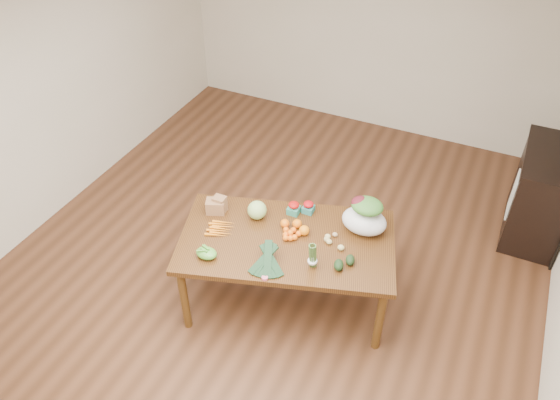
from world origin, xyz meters
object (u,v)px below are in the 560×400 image
at_px(mandarin_cluster, 290,234).
at_px(kale_bunch, 267,262).
at_px(cabinet, 540,194).
at_px(dining_table, 286,270).
at_px(salad_bag, 365,217).
at_px(paper_bag, 215,205).
at_px(cabbage, 257,210).
at_px(asparagus_bundle, 313,256).

height_order(mandarin_cluster, kale_bunch, kale_bunch).
relative_size(cabinet, mandarin_cluster, 5.67).
distance_m(dining_table, salad_bag, 0.84).
relative_size(paper_bag, salad_bag, 0.56).
bearing_deg(kale_bunch, paper_bag, 131.22).
xyz_separation_m(dining_table, cabbage, (-0.35, 0.15, 0.46)).
relative_size(kale_bunch, asparagus_bundle, 1.60).
relative_size(cabbage, kale_bunch, 0.42).
distance_m(cabbage, mandarin_cluster, 0.39).
bearing_deg(paper_bag, cabinet, 35.53).
distance_m(dining_table, paper_bag, 0.85).
height_order(paper_bag, asparagus_bundle, asparagus_bundle).
relative_size(paper_bag, kale_bunch, 0.54).
height_order(cabinet, kale_bunch, cabinet).
bearing_deg(cabinet, salad_bag, -131.28).
height_order(cabinet, salad_bag, salad_bag).
height_order(cabinet, paper_bag, cabinet).
distance_m(cabinet, kale_bunch, 3.04).
xyz_separation_m(cabbage, salad_bag, (0.89, 0.23, 0.06)).
distance_m(dining_table, kale_bunch, 0.59).
xyz_separation_m(cabinet, cabbage, (-2.27, -1.80, 0.36)).
xyz_separation_m(paper_bag, salad_bag, (1.26, 0.31, 0.07)).
distance_m(mandarin_cluster, salad_bag, 0.64).
bearing_deg(cabinet, cabbage, -141.63).
height_order(cabinet, mandarin_cluster, cabinet).
height_order(paper_bag, mandarin_cluster, paper_bag).
relative_size(paper_bag, cabbage, 1.29).
bearing_deg(salad_bag, asparagus_bundle, -111.86).
distance_m(kale_bunch, salad_bag, 0.94).
xyz_separation_m(dining_table, paper_bag, (-0.72, 0.06, 0.45)).
distance_m(dining_table, cabbage, 0.60).
distance_m(dining_table, asparagus_bundle, 0.62).
bearing_deg(mandarin_cluster, cabinet, 45.10).
bearing_deg(paper_bag, asparagus_bundle, -14.37).
relative_size(cabbage, salad_bag, 0.44).
bearing_deg(paper_bag, mandarin_cluster, -2.13).
bearing_deg(asparagus_bundle, cabbage, 135.11).
xyz_separation_m(dining_table, cabinet, (1.92, 1.95, 0.10)).
xyz_separation_m(dining_table, asparagus_bundle, (0.31, -0.20, 0.50)).
xyz_separation_m(dining_table, salad_bag, (0.54, 0.37, 0.52)).
bearing_deg(mandarin_cluster, paper_bag, 177.87).
distance_m(paper_bag, salad_bag, 1.30).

